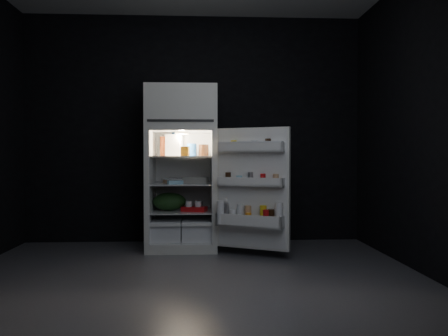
{
  "coord_description": "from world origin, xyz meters",
  "views": [
    {
      "loc": [
        0.09,
        -3.56,
        1.01
      ],
      "look_at": [
        0.33,
        1.0,
        0.9
      ],
      "focal_mm": 35.0,
      "sensor_mm": 36.0,
      "label": 1
    }
  ],
  "objects": [
    {
      "name": "produce_bag",
      "position": [
        -0.26,
        1.26,
        0.52
      ],
      "size": [
        0.39,
        0.34,
        0.2
      ],
      "primitive_type": "ellipsoid",
      "rotation": [
        0.0,
        0.0,
        0.08
      ],
      "color": "#193815",
      "rests_on": "refrigerator"
    },
    {
      "name": "small_can_silver",
      "position": [
        0.08,
        1.37,
        0.47
      ],
      "size": [
        0.08,
        0.08,
        0.09
      ],
      "primitive_type": "cylinder",
      "rotation": [
        0.0,
        0.0,
        -0.43
      ],
      "color": "#B8B8BC",
      "rests_on": "refrigerator"
    },
    {
      "name": "wall_right",
      "position": [
        2.0,
        0.0,
        1.35
      ],
      "size": [
        0.0,
        3.4,
        2.7
      ],
      "primitive_type": "cube",
      "color": "black",
      "rests_on": "ground"
    },
    {
      "name": "mayo_jar",
      "position": [
        -0.02,
        1.36,
        1.1
      ],
      "size": [
        0.13,
        0.13,
        0.14
      ],
      "primitive_type": "cylinder",
      "rotation": [
        0.0,
        0.0,
        -0.2
      ],
      "color": "#1D53A0",
      "rests_on": "refrigerator"
    },
    {
      "name": "fridge_door",
      "position": [
        0.59,
        0.78,
        0.68
      ],
      "size": [
        0.73,
        0.49,
        1.22
      ],
      "color": "white",
      "rests_on": "ground"
    },
    {
      "name": "small_carton",
      "position": [
        -0.08,
        1.06,
        1.08
      ],
      "size": [
        0.1,
        0.08,
        0.1
      ],
      "primitive_type": "cube",
      "rotation": [
        0.0,
        0.0,
        -0.26
      ],
      "color": "orange",
      "rests_on": "refrigerator"
    },
    {
      "name": "wrapped_pkg",
      "position": [
        0.08,
        1.44,
        0.75
      ],
      "size": [
        0.14,
        0.12,
        0.05
      ],
      "primitive_type": "cube",
      "rotation": [
        0.0,
        0.0,
        -0.27
      ],
      "color": "beige",
      "rests_on": "refrigerator"
    },
    {
      "name": "small_can_red",
      "position": [
        0.05,
        1.43,
        0.47
      ],
      "size": [
        0.07,
        0.07,
        0.09
      ],
      "primitive_type": "cylinder",
      "rotation": [
        0.0,
        0.0,
        -0.1
      ],
      "color": "#B60F12",
      "rests_on": "refrigerator"
    },
    {
      "name": "yogurt_tray",
      "position": [
        0.01,
        1.17,
        0.45
      ],
      "size": [
        0.29,
        0.21,
        0.05
      ],
      "primitive_type": "cube",
      "rotation": [
        0.0,
        0.0,
        -0.29
      ],
      "color": "#B60F12",
      "rests_on": "refrigerator"
    },
    {
      "name": "jam_jar",
      "position": [
        0.12,
        1.34,
        1.09
      ],
      "size": [
        0.13,
        0.13,
        0.13
      ],
      "primitive_type": "cylinder",
      "rotation": [
        0.0,
        0.0,
        0.23
      ],
      "color": "black",
      "rests_on": "refrigerator"
    },
    {
      "name": "milk_jug",
      "position": [
        -0.21,
        1.33,
        1.15
      ],
      "size": [
        0.19,
        0.19,
        0.24
      ],
      "primitive_type": "cube",
      "rotation": [
        0.0,
        0.0,
        -0.18
      ],
      "color": "white",
      "rests_on": "refrigerator"
    },
    {
      "name": "egg_carton",
      "position": [
        0.02,
        1.23,
        0.76
      ],
      "size": [
        0.29,
        0.17,
        0.07
      ],
      "primitive_type": "cube",
      "rotation": [
        0.0,
        0.0,
        -0.25
      ],
      "color": "gray",
      "rests_on": "refrigerator"
    },
    {
      "name": "wall_front",
      "position": [
        0.0,
        -1.7,
        1.35
      ],
      "size": [
        4.0,
        0.0,
        2.7
      ],
      "primitive_type": "cube",
      "color": "black",
      "rests_on": "ground"
    },
    {
      "name": "refrigerator",
      "position": [
        -0.12,
        1.32,
        0.96
      ],
      "size": [
        0.76,
        0.71,
        1.78
      ],
      "color": "white",
      "rests_on": "ground"
    },
    {
      "name": "floor",
      "position": [
        0.0,
        0.0,
        0.0
      ],
      "size": [
        4.0,
        3.4,
        0.0
      ],
      "primitive_type": "cube",
      "color": "#545459",
      "rests_on": "ground"
    },
    {
      "name": "flat_package",
      "position": [
        -0.19,
        1.1,
        0.75
      ],
      "size": [
        0.18,
        0.13,
        0.04
      ],
      "primitive_type": "cube",
      "rotation": [
        0.0,
        0.0,
        0.31
      ],
      "color": "#84B8CC",
      "rests_on": "refrigerator"
    },
    {
      "name": "wall_back",
      "position": [
        0.0,
        1.7,
        1.35
      ],
      "size": [
        4.0,
        0.0,
        2.7
      ],
      "primitive_type": "cube",
      "color": "black",
      "rests_on": "ground"
    },
    {
      "name": "pie",
      "position": [
        -0.21,
        1.35,
        0.75
      ],
      "size": [
        0.31,
        0.31,
        0.04
      ],
      "primitive_type": "cylinder",
      "rotation": [
        0.0,
        0.0,
        0.16
      ],
      "color": "tan",
      "rests_on": "refrigerator"
    },
    {
      "name": "amber_bottle",
      "position": [
        -0.34,
        1.39,
        1.14
      ],
      "size": [
        0.09,
        0.09,
        0.22
      ],
      "primitive_type": "cylinder",
      "rotation": [
        0.0,
        0.0,
        -0.06
      ],
      "color": "#C24E1F",
      "rests_on": "refrigerator"
    }
  ]
}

